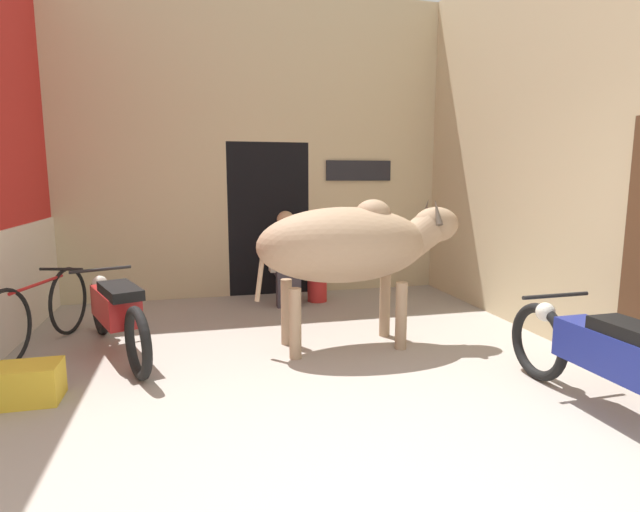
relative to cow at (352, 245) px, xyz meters
The scene contains 9 objects.
wall_back_with_doorway 2.76m from the cow, 101.93° to the left, with size 5.18×0.93×4.06m.
wall_right_with_door 2.31m from the cow, ahead, with size 0.22×4.92×4.06m.
cow is the anchor object (origin of this frame).
motorcycle_near 2.29m from the cow, 55.87° to the right, with size 0.58×2.01×0.75m.
motorcycle_far 2.26m from the cow, behind, with size 0.88×1.94×0.73m.
bicycle 3.01m from the cow, 168.33° to the left, with size 0.58×1.65×0.72m.
shopkeeper_seated 1.81m from the cow, 100.55° to the left, with size 0.43×0.34×1.21m.
plastic_stool 1.98m from the cow, 86.93° to the left, with size 0.37×0.37×0.38m.
crate 2.86m from the cow, 166.75° to the right, with size 0.44×0.32×0.28m.
Camera 1 is at (-0.81, -1.93, 1.62)m, focal length 28.00 mm.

